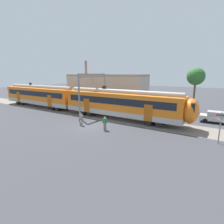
% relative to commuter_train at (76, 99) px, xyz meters
% --- Properties ---
extents(ground_plane, '(160.00, 160.00, 0.00)m').
position_rel_commuter_train_xyz_m(ground_plane, '(7.17, -5.12, -2.25)').
color(ground_plane, '#38383D').
extents(track_bed, '(80.00, 4.40, 0.01)m').
position_rel_commuter_train_xyz_m(track_bed, '(-2.48, 0.00, -2.25)').
color(track_bed, slate).
rests_on(track_bed, ground).
extents(commuter_train, '(38.05, 3.07, 4.73)m').
position_rel_commuter_train_xyz_m(commuter_train, '(0.00, 0.00, 0.00)').
color(commuter_train, '#B2ADA8').
rests_on(commuter_train, ground).
extents(pedestrian_grey, '(0.67, 0.51, 1.67)m').
position_rel_commuter_train_xyz_m(pedestrian_grey, '(6.04, -5.51, -1.26)').
color(pedestrian_grey, '#6B6051').
rests_on(pedestrian_grey, ground).
extents(pedestrian_green, '(0.48, 0.71, 1.67)m').
position_rel_commuter_train_xyz_m(pedestrian_green, '(9.75, -5.52, -1.29)').
color(pedestrian_green, '#6B6051').
rests_on(pedestrian_green, ground).
extents(parked_car_silver, '(4.06, 1.87, 1.54)m').
position_rel_commuter_train_xyz_m(parked_car_silver, '(20.56, 5.17, -1.47)').
color(parked_car_silver, '#B7BABF').
rests_on(parked_car_silver, ground).
extents(catenary_gantry, '(0.24, 6.64, 6.53)m').
position_rel_commuter_train_xyz_m(catenary_gantry, '(3.68, 0.00, 2.06)').
color(catenary_gantry, gray).
rests_on(catenary_gantry, ground).
extents(crossing_signal, '(0.96, 0.22, 3.00)m').
position_rel_commuter_train_xyz_m(crossing_signal, '(21.13, -2.99, -0.24)').
color(crossing_signal, gray).
rests_on(crossing_signal, ground).
extents(background_building, '(16.69, 5.00, 9.20)m').
position_rel_commuter_train_xyz_m(background_building, '(0.78, 7.63, 0.95)').
color(background_building, '#B2A899').
rests_on(background_building, ground).
extents(street_tree_right, '(2.94, 2.94, 7.55)m').
position_rel_commuter_train_xyz_m(street_tree_right, '(16.81, 11.27, 3.76)').
color(street_tree_right, brown).
rests_on(street_tree_right, ground).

